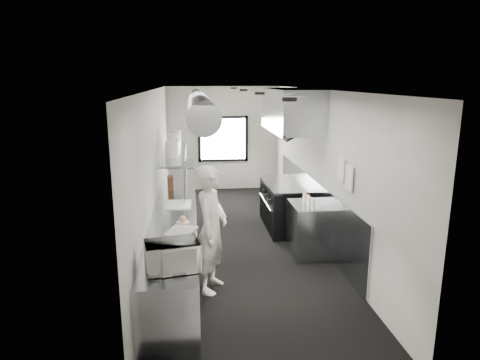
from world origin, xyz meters
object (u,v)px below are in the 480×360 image
object	(u,v)px
bottle_station	(310,229)
plate_stack_d	(176,138)
knife_block	(170,183)
squeeze_bottle_e	(305,195)
line_cook	(211,229)
prep_counter	(176,230)
squeeze_bottle_d	(304,198)
plate_stack_a	(172,150)
deli_tub_b	(159,249)
exhaust_hood	(291,110)
squeeze_bottle_c	(308,200)
squeeze_bottle_b	(309,201)
microwave	(172,256)
deli_tub_a	(155,245)
squeeze_bottle_a	(313,204)
cutting_board	(179,205)
far_work_table	(181,181)
range	(286,205)
small_plate	(183,223)
pass_shelf	(175,153)
plate_stack_b	(174,147)
plate_stack_c	(174,142)

from	to	relation	value
bottle_station	plate_stack_d	xyz separation A→B (m)	(-2.34, 2.38, 1.29)
knife_block	squeeze_bottle_e	bearing A→B (deg)	-27.38
bottle_station	line_cook	size ratio (longest dim) A/B	0.49
prep_counter	squeeze_bottle_d	size ratio (longest dim) A/B	36.36
plate_stack_a	deli_tub_b	bearing A→B (deg)	-91.25
exhaust_hood	deli_tub_b	size ratio (longest dim) A/B	15.99
bottle_station	squeeze_bottle_c	size ratio (longest dim) A/B	5.57
squeeze_bottle_b	microwave	bearing A→B (deg)	-134.66
deli_tub_a	squeeze_bottle_b	world-z (taller)	squeeze_bottle_b
knife_block	squeeze_bottle_b	bearing A→B (deg)	-35.06
bottle_station	line_cook	xyz separation A→B (m)	(-1.75, -1.10, 0.46)
squeeze_bottle_a	squeeze_bottle_d	xyz separation A→B (m)	(-0.04, 0.41, -0.01)
bottle_station	squeeze_bottle_d	size ratio (longest dim) A/B	5.45
exhaust_hood	cutting_board	xyz separation A→B (m)	(-2.18, -1.20, -1.48)
microwave	squeeze_bottle_a	bearing A→B (deg)	31.85
prep_counter	knife_block	bearing A→B (deg)	96.68
exhaust_hood	squeeze_bottle_d	world-z (taller)	exhaust_hood
bottle_station	squeeze_bottle_a	size ratio (longest dim) A/B	4.84
microwave	squeeze_bottle_d	bearing A→B (deg)	37.72
cutting_board	squeeze_bottle_b	world-z (taller)	squeeze_bottle_b
far_work_table	deli_tub_a	bearing A→B (deg)	-91.82
range	deli_tub_b	distance (m)	3.99
small_plate	squeeze_bottle_c	size ratio (longest dim) A/B	1.24
far_work_table	plate_stack_d	bearing A→B (deg)	-91.46
exhaust_hood	pass_shelf	distance (m)	2.46
bottle_station	squeeze_bottle_d	bearing A→B (deg)	131.49
plate_stack_b	squeeze_bottle_b	size ratio (longest dim) A/B	1.69
plate_stack_a	squeeze_bottle_a	distance (m)	2.77
pass_shelf	knife_block	xyz separation A→B (m)	(-0.08, -0.44, -0.51)
exhaust_hood	small_plate	world-z (taller)	exhaust_hood
far_work_table	prep_counter	bearing A→B (deg)	-90.00
pass_shelf	deli_tub_a	bearing A→B (deg)	-92.31
range	knife_block	world-z (taller)	knife_block
deli_tub_b	squeeze_bottle_a	distance (m)	2.81
exhaust_hood	microwave	xyz separation A→B (m)	(-2.19, -3.72, -1.33)
line_cook	plate_stack_d	bearing A→B (deg)	29.34
pass_shelf	plate_stack_d	xyz separation A→B (m)	(0.00, 0.68, 0.21)
squeeze_bottle_b	squeeze_bottle_d	distance (m)	0.23
bottle_station	deli_tub_b	world-z (taller)	deli_tub_b
bottle_station	plate_stack_c	bearing A→B (deg)	139.20
far_work_table	microwave	bearing A→B (deg)	-89.46
microwave	plate_stack_b	xyz separation A→B (m)	(-0.09, 3.67, 0.65)
small_plate	plate_stack_a	world-z (taller)	plate_stack_a
plate_stack_c	deli_tub_a	bearing A→B (deg)	-91.68
deli_tub_b	microwave	bearing A→B (deg)	-70.37
cutting_board	exhaust_hood	bearing A→B (deg)	28.72
line_cook	squeeze_bottle_b	bearing A→B (deg)	-40.17
plate_stack_b	squeeze_bottle_b	distance (m)	2.79
range	far_work_table	size ratio (longest dim) A/B	1.33
pass_shelf	deli_tub_a	world-z (taller)	pass_shelf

